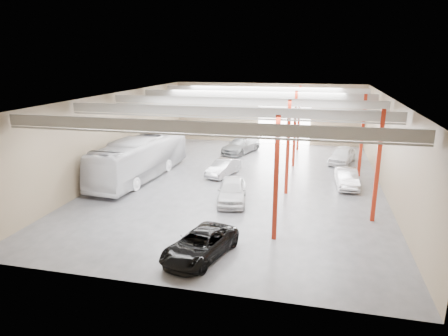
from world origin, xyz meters
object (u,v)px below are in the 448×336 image
at_px(coach_bus, 141,158).
at_px(car_row_c, 241,145).
at_px(car_row_a, 232,191).
at_px(car_right_near, 347,178).
at_px(black_sedan, 200,245).
at_px(car_right_far, 342,155).
at_px(car_row_b, 223,168).

height_order(coach_bus, car_row_c, coach_bus).
xyz_separation_m(car_row_a, car_right_near, (8.08, 5.34, -0.10)).
xyz_separation_m(coach_bus, car_row_c, (6.50, 10.92, -0.93)).
relative_size(black_sedan, car_right_far, 1.04).
bearing_deg(car_row_c, car_right_far, 8.13).
height_order(black_sedan, car_right_far, car_right_far).
height_order(black_sedan, car_right_near, car_right_near).
xyz_separation_m(coach_bus, car_row_a, (8.72, -3.99, -0.92)).
bearing_deg(black_sedan, car_row_a, 106.58).
relative_size(car_row_a, car_right_near, 1.10).
relative_size(car_row_a, car_row_c, 0.86).
distance_m(car_right_near, car_right_far, 7.49).
relative_size(coach_bus, car_row_b, 2.96).
bearing_deg(car_right_far, car_row_c, -175.95).
bearing_deg(car_row_c, coach_bus, -101.25).
bearing_deg(coach_bus, car_row_c, 63.51).
bearing_deg(car_row_a, car_right_far, 48.22).
bearing_deg(coach_bus, car_right_near, 8.88).
distance_m(black_sedan, car_row_c, 23.34).
distance_m(coach_bus, car_right_near, 16.88).
distance_m(car_row_c, car_right_near, 14.06).
bearing_deg(car_row_b, car_row_c, 105.77).
height_order(car_row_a, car_row_c, car_row_a).
height_order(coach_bus, car_right_far, coach_bus).
bearing_deg(coach_bus, black_sedan, -49.97).
xyz_separation_m(car_row_b, car_right_far, (10.17, 6.64, 0.11)).
xyz_separation_m(car_row_a, car_row_b, (-2.08, 6.18, -0.13)).
relative_size(black_sedan, car_row_b, 1.17).
bearing_deg(black_sedan, coach_bus, 141.37).
distance_m(coach_bus, car_row_b, 7.06).
bearing_deg(car_right_far, car_right_near, -74.56).
bearing_deg(black_sedan, car_row_b, 114.35).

